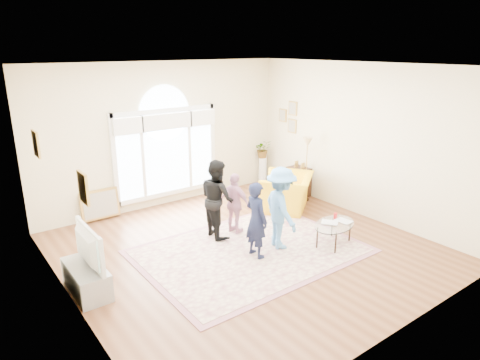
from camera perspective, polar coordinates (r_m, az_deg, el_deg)
ground at (r=7.81m, az=0.87°, el=-9.17°), size 6.00×6.00×0.00m
room_shell at (r=9.59m, az=-9.46°, el=5.60°), size 6.00×6.00×6.00m
area_rug at (r=7.72m, az=1.38°, el=-9.43°), size 3.60×2.60×0.02m
rug_border at (r=7.72m, az=1.38°, el=-9.45°), size 3.80×2.80×0.01m
tv_console at (r=6.86m, az=-19.78°, el=-12.33°), size 0.45×1.00×0.42m
television at (r=6.63m, az=-20.16°, el=-8.46°), size 0.17×1.05×0.60m
coffee_table at (r=7.97m, az=12.47°, el=-5.87°), size 1.12×0.88×0.54m
armchair at (r=9.57m, az=6.27°, el=-1.62°), size 1.59×1.57×0.78m
side_cabinet at (r=10.47m, az=7.80°, el=-0.21°), size 0.40×0.50×0.70m
floor_lamp at (r=9.93m, az=8.96°, el=4.35°), size 0.27×0.27×1.51m
plant_pedestal at (r=11.32m, az=3.02°, el=1.28°), size 0.20×0.20×0.70m
potted_plant at (r=11.17m, az=3.07°, el=4.15°), size 0.53×0.50×0.47m
leaning_picture at (r=9.50m, az=-17.98°, el=-5.06°), size 0.80×0.14×0.62m
child_navy at (r=7.27m, az=2.18°, el=-5.32°), size 0.33×0.49×1.33m
child_black at (r=8.04m, az=-3.06°, el=-2.46°), size 0.63×0.78×1.49m
child_pink at (r=8.20m, az=-0.67°, el=-3.14°), size 0.47×0.75×1.19m
child_blue at (r=7.60m, az=5.48°, el=-3.74°), size 0.80×1.07×1.48m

